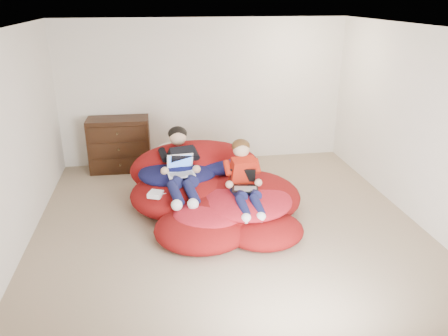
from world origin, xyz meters
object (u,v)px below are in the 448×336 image
laptop_white (181,168)px  laptop_black (244,183)px  older_boy (180,162)px  younger_boy (244,176)px  dresser (120,144)px  beanbag_pile (212,193)px

laptop_white → laptop_black: 0.91m
older_boy → laptop_white: size_ratio=3.50×
younger_boy → laptop_black: younger_boy is taller
dresser → older_boy: (0.93, -1.63, 0.23)m
beanbag_pile → younger_boy: 0.65m
dresser → younger_boy: younger_boy is taller
dresser → beanbag_pile: (1.35, -1.80, -0.19)m
laptop_white → beanbag_pile: bearing=-7.6°
beanbag_pile → older_boy: bearing=157.1°
older_boy → younger_boy: size_ratio=1.32×
dresser → younger_boy: 2.78m
younger_boy → laptop_white: size_ratio=2.65×
beanbag_pile → laptop_white: bearing=172.4°
dresser → older_boy: size_ratio=0.77×
beanbag_pile → older_boy: older_boy is taller
younger_boy → laptop_white: 0.90m
beanbag_pile → younger_boy: (0.37, -0.37, 0.39)m
beanbag_pile → dresser: bearing=126.9°
younger_boy → laptop_black: bearing=-90.0°
laptop_black → dresser: bearing=128.2°
older_boy → laptop_white: 0.13m
beanbag_pile → younger_boy: bearing=-44.7°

